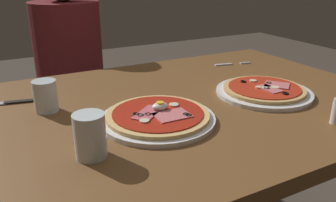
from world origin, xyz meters
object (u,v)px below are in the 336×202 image
Objects in this scene: water_glass_far at (90,138)px; pizza_foreground at (158,117)px; diner_person at (72,88)px; water_glass_near at (46,98)px; pizza_across_left at (264,91)px; dining_table at (184,132)px; fork at (230,64)px; knife at (6,103)px.

pizza_foreground is at bearing 24.73° from water_glass_far.
water_glass_near is at bearing 72.72° from diner_person.
water_glass_far reaches higher than pizza_foreground.
water_glass_near reaches higher than pizza_across_left.
dining_table is 1.09× the size of diner_person.
fork is at bearing 69.65° from pizza_across_left.
pizza_across_left is 1.54× the size of knife.
water_glass_far is 0.50× the size of knife.
pizza_foreground is at bearing -43.08° from knife.
water_glass_far reaches higher than fork.
water_glass_far is 1.06m from diner_person.
water_glass_near is at bearing -48.88° from knife.
dining_table is at bearing 164.77° from pizza_across_left.
water_glass_near reaches higher than fork.
diner_person is (-0.53, 0.56, -0.19)m from fork.
dining_table is 0.54m from knife.
water_glass_far is at bearing -82.70° from water_glass_near.
water_glass_near is 0.30m from water_glass_far.
pizza_foreground reaches higher than fork.
fork is (0.12, 0.33, -0.01)m from pizza_across_left.
pizza_foreground reaches higher than knife.
pizza_foreground is 0.47m from knife.
dining_table is at bearing 28.79° from water_glass_far.
diner_person is (0.32, 0.61, -0.19)m from knife.
dining_table is 14.58× the size of water_glass_near.
fork is 0.81× the size of knife.
fork is (0.75, 0.15, -0.04)m from water_glass_near.
knife is at bearing 136.92° from pizza_foreground.
water_glass_near is (-0.38, 0.11, 0.15)m from dining_table.
water_glass_near reaches higher than knife.
diner_person is at bearing 100.70° from dining_table.
pizza_foreground is 1.01× the size of pizza_across_left.
pizza_across_left is 1.90× the size of fork.
knife is at bearing 62.15° from diner_person.
dining_table is at bearing 34.31° from pizza_foreground.
fork is 0.85m from knife.
diner_person is at bearing 91.24° from pizza_foreground.
water_glass_far is (-0.34, -0.19, 0.15)m from dining_table.
dining_table is 13.26× the size of water_glass_far.
pizza_foreground is 0.95m from diner_person.
water_glass_far is at bearing -147.60° from fork.
dining_table is 0.47m from fork.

